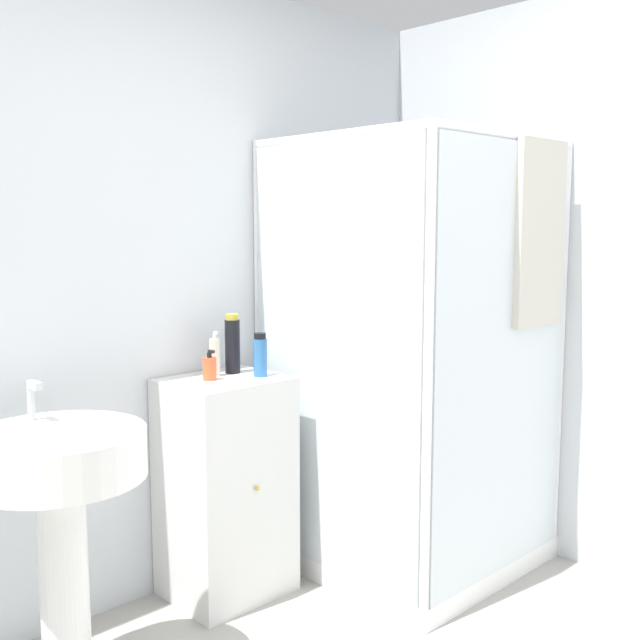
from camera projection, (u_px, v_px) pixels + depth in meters
The scene contains 8 objects.
wall_back at pixel (108, 293), 2.86m from camera, with size 6.40×0.06×2.50m, color silver.
shower_enclosure at pixel (416, 460), 3.30m from camera, with size 0.99×1.02×1.87m.
vanity_cabinet at pixel (226, 486), 3.05m from camera, with size 0.46×0.41×0.90m.
sink at pixel (60, 494), 2.31m from camera, with size 0.53×0.53×1.01m.
soap_dispenser at pixel (210, 368), 2.96m from camera, with size 0.05×0.06×0.12m.
shampoo_bottle_tall_black at pixel (232, 344), 3.10m from camera, with size 0.06×0.06×0.25m.
shampoo_bottle_blue at pixel (260, 356), 3.03m from camera, with size 0.06×0.06×0.18m.
lotion_bottle_white at pixel (215, 357), 3.04m from camera, with size 0.04×0.04×0.18m.
Camera 1 is at (-1.40, -0.92, 1.51)m, focal length 42.00 mm.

